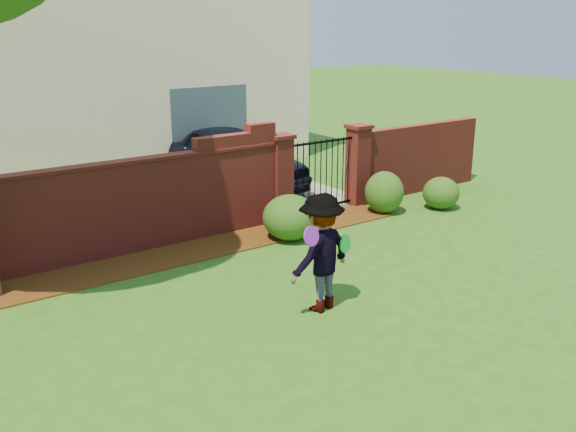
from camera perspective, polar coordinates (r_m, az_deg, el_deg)
ground at (r=9.45m, az=1.37°, el=-8.94°), size 80.00×80.00×0.01m
mulch_bed at (r=11.69m, az=-12.37°, el=-4.00°), size 11.10×1.08×0.03m
brick_wall at (r=11.66m, az=-18.73°, el=0.16°), size 8.70×0.31×2.16m
brick_wall_return at (r=16.26m, az=11.56°, el=5.09°), size 4.00×0.25×1.70m
pillar_left at (r=13.52m, az=-0.70°, el=3.48°), size 0.50×0.50×1.88m
pillar_right at (r=14.86m, az=6.29°, el=4.63°), size 0.50×0.50×1.88m
iron_gate at (r=14.18m, az=2.95°, el=3.69°), size 1.78×0.03×1.60m
driveway at (r=17.60m, az=-5.25°, el=3.45°), size 3.20×8.00×0.01m
house at (r=19.76m, az=-18.08°, el=13.47°), size 12.40×6.40×6.30m
car at (r=16.29m, az=-4.19°, el=5.15°), size 2.20×4.70×1.56m
shrub_left at (r=12.47m, az=0.21°, el=-0.12°), size 1.10×1.10×0.90m
shrub_middle at (r=14.35m, az=8.64°, el=2.11°), size 0.87×0.87×0.95m
shrub_right at (r=14.96m, az=13.58°, el=2.02°), size 0.83×0.83×0.74m
man at (r=9.30m, az=3.14°, el=-3.37°), size 1.26×0.87×1.79m
frisbee_purple at (r=8.72m, az=2.11°, el=-1.81°), size 0.30×0.14×0.29m
frisbee_green at (r=9.47m, az=5.16°, el=-2.49°), size 0.28×0.14×0.28m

